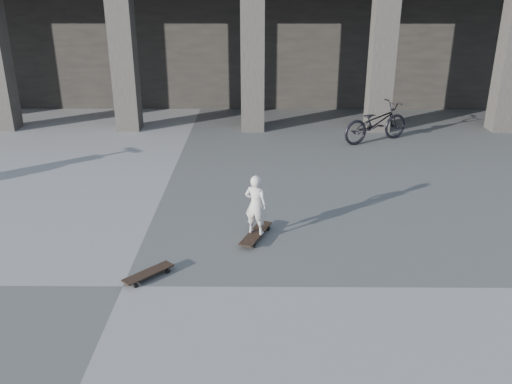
{
  "coord_description": "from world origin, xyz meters",
  "views": [
    {
      "loc": [
        1.99,
        -6.76,
        4.24
      ],
      "look_at": [
        1.93,
        2.06,
        0.65
      ],
      "focal_mm": 38.0,
      "sensor_mm": 36.0,
      "label": 1
    }
  ],
  "objects_px": {
    "longboard": "(256,234)",
    "child": "(256,205)",
    "skateboard_spare": "(148,273)",
    "bicycle": "(376,122)"
  },
  "relations": [
    {
      "from": "child",
      "to": "bicycle",
      "type": "distance_m",
      "value": 6.55
    },
    {
      "from": "skateboard_spare",
      "to": "bicycle",
      "type": "xyz_separation_m",
      "value": [
        4.75,
        7.06,
        0.45
      ]
    },
    {
      "from": "skateboard_spare",
      "to": "bicycle",
      "type": "distance_m",
      "value": 8.52
    },
    {
      "from": "child",
      "to": "bicycle",
      "type": "height_order",
      "value": "child"
    },
    {
      "from": "longboard",
      "to": "bicycle",
      "type": "relative_size",
      "value": 0.51
    },
    {
      "from": "child",
      "to": "bicycle",
      "type": "relative_size",
      "value": 0.52
    },
    {
      "from": "longboard",
      "to": "child",
      "type": "xyz_separation_m",
      "value": [
        0.0,
        -0.0,
        0.55
      ]
    },
    {
      "from": "child",
      "to": "bicycle",
      "type": "bearing_deg",
      "value": -97.5
    },
    {
      "from": "skateboard_spare",
      "to": "child",
      "type": "relative_size",
      "value": 0.7
    },
    {
      "from": "longboard",
      "to": "bicycle",
      "type": "bearing_deg",
      "value": -7.96
    }
  ]
}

